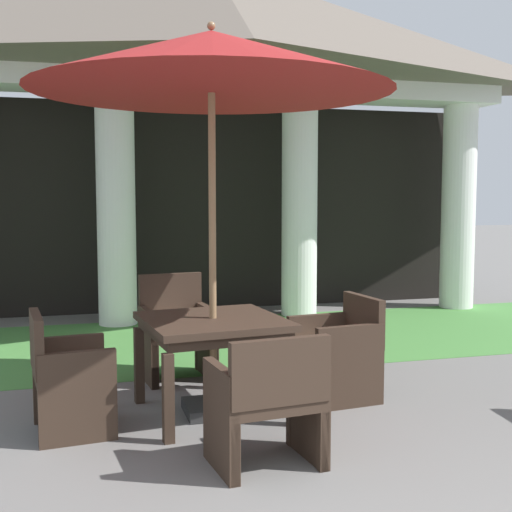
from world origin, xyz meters
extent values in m
cylinder|color=white|center=(-1.20, 7.54, 1.43)|extent=(0.47, 0.47, 2.87)
cylinder|color=white|center=(1.20, 7.54, 1.43)|extent=(0.47, 0.47, 2.87)
cylinder|color=white|center=(3.59, 7.54, 1.43)|extent=(0.47, 0.47, 2.87)
cube|color=white|center=(0.00, 7.54, 2.99)|extent=(7.98, 0.70, 0.24)
pyramid|color=#665B51|center=(0.00, 7.54, 3.80)|extent=(8.38, 3.00, 1.39)
cube|color=black|center=(0.00, 8.44, 1.43)|extent=(7.78, 0.16, 2.87)
cube|color=#47843D|center=(0.00, 6.27, 0.00)|extent=(10.18, 2.79, 0.01)
cube|color=#38281E|center=(-0.74, 3.86, 0.69)|extent=(1.09, 1.09, 0.05)
cube|color=#38281E|center=(-0.74, 3.86, 0.63)|extent=(1.00, 1.00, 0.07)
cube|color=#38281E|center=(-1.15, 3.35, 0.30)|extent=(0.08, 0.08, 0.59)
cube|color=#38281E|center=(-0.24, 3.45, 0.30)|extent=(0.08, 0.08, 0.59)
cube|color=#38281E|center=(-1.25, 4.26, 0.30)|extent=(0.08, 0.08, 0.59)
cube|color=#38281E|center=(-0.34, 4.36, 0.30)|extent=(0.08, 0.08, 0.59)
cube|color=#2D2D2D|center=(-0.74, 3.86, 0.04)|extent=(0.42, 0.42, 0.08)
cylinder|color=olive|center=(-0.74, 3.86, 1.26)|extent=(0.05, 0.05, 2.51)
cone|color=maroon|center=(-0.74, 3.86, 2.56)|extent=(2.59, 2.59, 0.43)
sphere|color=olive|center=(-0.74, 3.86, 2.81)|extent=(0.06, 0.06, 0.06)
cube|color=#38281E|center=(-1.74, 3.75, 0.40)|extent=(0.56, 0.61, 0.07)
cube|color=silver|center=(-1.74, 3.75, 0.46)|extent=(0.51, 0.56, 0.05)
cube|color=#38281E|center=(-1.97, 3.72, 0.63)|extent=(0.12, 0.56, 0.39)
cube|color=#38281E|center=(-1.77, 4.00, 0.31)|extent=(0.50, 0.11, 0.61)
cube|color=#38281E|center=(-1.71, 3.49, 0.31)|extent=(0.50, 0.11, 0.61)
cube|color=#38281E|center=(-1.55, 4.02, 0.18)|extent=(0.06, 0.06, 0.37)
cube|color=#38281E|center=(-1.49, 3.52, 0.18)|extent=(0.06, 0.06, 0.37)
cube|color=#38281E|center=(-1.99, 3.97, 0.18)|extent=(0.06, 0.06, 0.37)
cube|color=#38281E|center=(-1.93, 3.47, 0.18)|extent=(0.06, 0.06, 0.37)
cube|color=#38281E|center=(0.26, 3.97, 0.39)|extent=(0.63, 0.62, 0.07)
cube|color=silver|center=(0.26, 3.97, 0.45)|extent=(0.58, 0.57, 0.05)
cube|color=#38281E|center=(0.52, 4.00, 0.62)|extent=(0.12, 0.56, 0.39)
cube|color=#38281E|center=(0.29, 3.71, 0.32)|extent=(0.57, 0.12, 0.63)
cube|color=#38281E|center=(0.23, 4.23, 0.32)|extent=(0.57, 0.12, 0.63)
cube|color=#38281E|center=(0.03, 3.69, 0.18)|extent=(0.06, 0.06, 0.35)
cube|color=#38281E|center=(-0.03, 4.19, 0.18)|extent=(0.06, 0.06, 0.35)
cube|color=#38281E|center=(0.54, 3.75, 0.18)|extent=(0.06, 0.06, 0.35)
cube|color=#38281E|center=(0.48, 4.25, 0.18)|extent=(0.06, 0.06, 0.35)
cube|color=#38281E|center=(-0.85, 4.86, 0.41)|extent=(0.62, 0.58, 0.07)
cube|color=silver|center=(-0.85, 4.86, 0.47)|extent=(0.57, 0.53, 0.05)
cube|color=#38281E|center=(-0.88, 5.09, 0.68)|extent=(0.57, 0.12, 0.46)
cube|color=#38281E|center=(-0.59, 4.89, 0.32)|extent=(0.12, 0.52, 0.63)
cube|color=#38281E|center=(-1.12, 4.83, 0.32)|extent=(0.12, 0.52, 0.63)
cube|color=#38281E|center=(-0.57, 4.66, 0.19)|extent=(0.06, 0.06, 0.38)
cube|color=#38281E|center=(-1.08, 4.60, 0.19)|extent=(0.06, 0.06, 0.38)
cube|color=#38281E|center=(-0.62, 5.12, 0.19)|extent=(0.06, 0.06, 0.38)
cube|color=#38281E|center=(-1.13, 5.06, 0.19)|extent=(0.06, 0.06, 0.38)
cube|color=#38281E|center=(-0.63, 2.86, 0.39)|extent=(0.66, 0.56, 0.07)
cube|color=silver|center=(-0.63, 2.86, 0.45)|extent=(0.61, 0.51, 0.05)
cube|color=#38281E|center=(-0.61, 2.63, 0.62)|extent=(0.61, 0.13, 0.38)
cube|color=#38281E|center=(-0.91, 2.83, 0.31)|extent=(0.11, 0.49, 0.63)
cube|color=#38281E|center=(-0.35, 2.89, 0.31)|extent=(0.11, 0.49, 0.63)
cube|color=#38281E|center=(-0.93, 3.04, 0.18)|extent=(0.06, 0.06, 0.36)
cube|color=#38281E|center=(-0.38, 3.10, 0.18)|extent=(0.06, 0.06, 0.36)
cube|color=#38281E|center=(-0.88, 2.61, 0.18)|extent=(0.06, 0.06, 0.36)
cube|color=#38281E|center=(-0.33, 2.67, 0.18)|extent=(0.06, 0.06, 0.36)
ellipsoid|color=brown|center=(-0.24, 4.39, 0.20)|extent=(0.29, 0.29, 0.40)
sphere|color=brown|center=(-0.24, 4.39, 0.44)|extent=(0.08, 0.08, 0.08)
camera|label=1|loc=(-1.72, -0.89, 1.62)|focal=46.91mm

